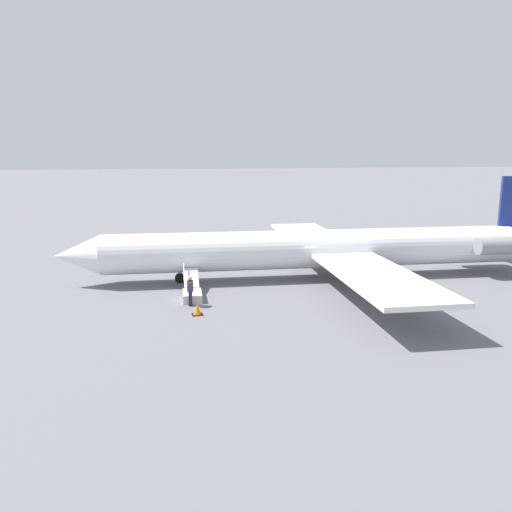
# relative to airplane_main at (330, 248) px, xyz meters

# --- Properties ---
(ground_plane) EXTENTS (600.00, 600.00, 0.00)m
(ground_plane) POSITION_rel_airplane_main_xyz_m (1.02, -0.10, -2.08)
(ground_plane) COLOR slate
(airplane_main) EXTENTS (35.46, 27.31, 6.98)m
(airplane_main) POSITION_rel_airplane_main_xyz_m (0.00, 0.00, 0.00)
(airplane_main) COLOR white
(airplane_main) RESTS_ON ground
(boarding_stairs) EXTENTS (1.40, 4.10, 1.73)m
(boarding_stairs) POSITION_rel_airplane_main_xyz_m (10.06, 2.87, -1.70)
(boarding_stairs) COLOR silver
(boarding_stairs) RESTS_ON ground
(passenger) EXTENTS (0.36, 0.55, 1.74)m
(passenger) POSITION_rel_airplane_main_xyz_m (10.35, 4.45, -1.08)
(passenger) COLOR #23232D
(passenger) RESTS_ON ground
(traffic_cone_near_stairs) EXTENTS (0.57, 0.57, 0.62)m
(traffic_cone_near_stairs) POSITION_rel_airplane_main_xyz_m (10.20, 6.14, -1.79)
(traffic_cone_near_stairs) COLOR black
(traffic_cone_near_stairs) RESTS_ON ground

